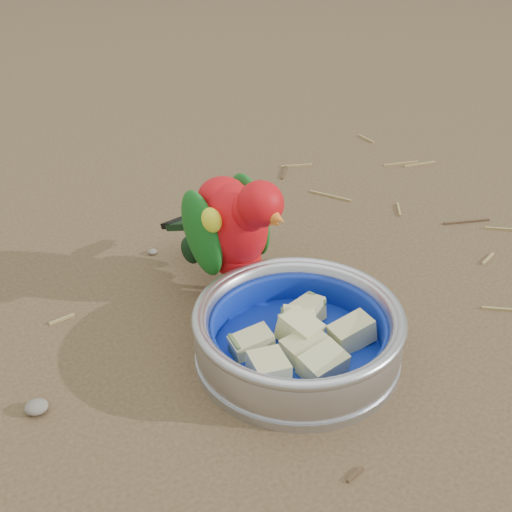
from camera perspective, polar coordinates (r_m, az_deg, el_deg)
name	(u,v)px	position (r m, az deg, el deg)	size (l,w,h in m)	color
ground	(300,335)	(0.80, 3.54, -6.36)	(60.00, 60.00, 0.00)	brown
food_bowl	(297,353)	(0.77, 3.33, -7.74)	(0.22, 0.22, 0.02)	#B2B2BA
bowl_wall	(298,330)	(0.75, 3.40, -5.97)	(0.22, 0.22, 0.04)	#B2B2BA
fruit_wedges	(298,336)	(0.75, 3.38, -6.39)	(0.13, 0.13, 0.03)	#CAC787
lory_parrot	(233,236)	(0.82, -1.83, 1.63)	(0.09, 0.20, 0.16)	red
ground_debris	(255,324)	(0.81, -0.05, -5.42)	(0.90, 0.80, 0.01)	#977F4A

